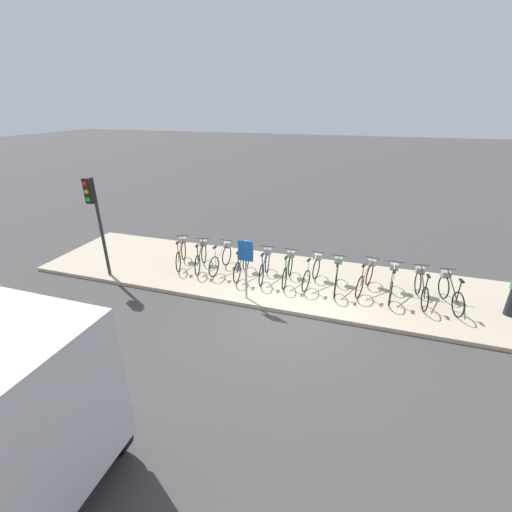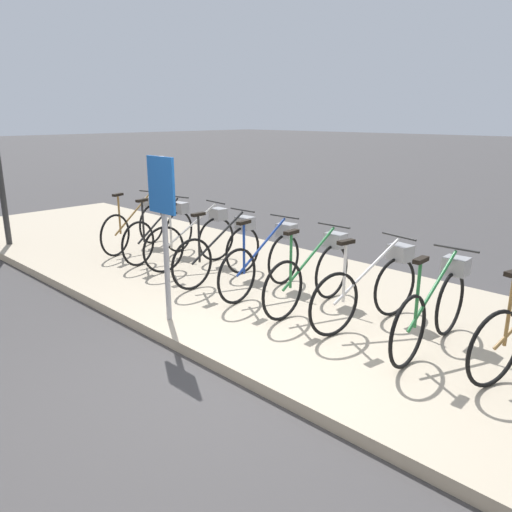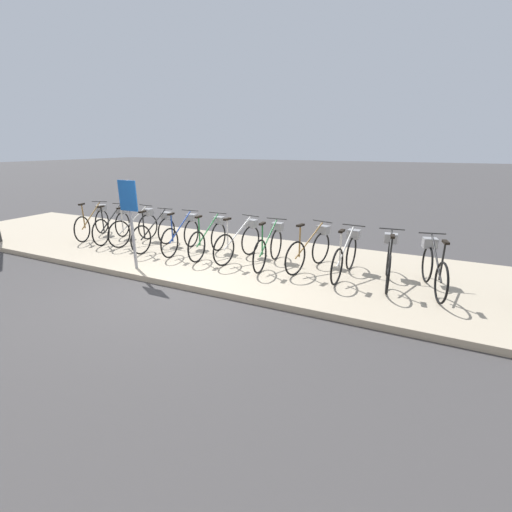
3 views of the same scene
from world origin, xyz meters
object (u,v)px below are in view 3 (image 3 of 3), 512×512
at_px(parked_bicycle_1, 114,224).
at_px(parked_bicycle_7, 270,245).
at_px(parked_bicycle_0, 94,221).
at_px(parked_bicycle_9, 346,254).
at_px(parked_bicycle_5, 210,237).
at_px(parked_bicycle_11, 433,266).
at_px(parked_bicycle_10, 389,259).
at_px(parked_bicycle_4, 183,233).
at_px(parked_bicycle_8, 311,248).
at_px(parked_bicycle_3, 157,231).
at_px(sign_post, 130,210).
at_px(parked_bicycle_6, 240,240).
at_px(parked_bicycle_2, 137,226).

xyz_separation_m(parked_bicycle_1, parked_bicycle_7, (4.62, -0.07, 0.00)).
height_order(parked_bicycle_0, parked_bicycle_9, same).
xyz_separation_m(parked_bicycle_0, parked_bicycle_5, (3.88, -0.07, 0.00)).
relative_size(parked_bicycle_1, parked_bicycle_11, 1.00).
bearing_deg(parked_bicycle_10, parked_bicycle_11, -3.39).
height_order(parked_bicycle_9, parked_bicycle_11, same).
bearing_deg(parked_bicycle_0, parked_bicycle_10, -0.56).
relative_size(parked_bicycle_4, parked_bicycle_5, 1.00).
bearing_deg(parked_bicycle_8, parked_bicycle_3, -177.23).
distance_m(parked_bicycle_4, parked_bicycle_5, 0.77).
bearing_deg(parked_bicycle_10, parked_bicycle_5, 179.89).
bearing_deg(sign_post, parked_bicycle_0, 152.57).
xyz_separation_m(parked_bicycle_5, sign_post, (-0.92, -1.47, 0.80)).
distance_m(parked_bicycle_3, parked_bicycle_9, 4.67).
bearing_deg(parked_bicycle_10, parked_bicycle_9, 178.65).
bearing_deg(parked_bicycle_0, parked_bicycle_1, -2.20).
xyz_separation_m(parked_bicycle_5, parked_bicycle_7, (1.53, -0.04, 0.00)).
height_order(parked_bicycle_11, sign_post, sign_post).
distance_m(parked_bicycle_1, parked_bicycle_11, 7.76).
xyz_separation_m(parked_bicycle_5, parked_bicycle_6, (0.78, 0.04, 0.00)).
bearing_deg(parked_bicycle_1, parked_bicycle_0, 177.80).
height_order(parked_bicycle_6, parked_bicycle_10, same).
relative_size(parked_bicycle_3, parked_bicycle_10, 1.00).
relative_size(parked_bicycle_8, sign_post, 0.88).
height_order(parked_bicycle_3, parked_bicycle_10, same).
bearing_deg(sign_post, parked_bicycle_4, 84.34).
bearing_deg(parked_bicycle_4, parked_bicycle_6, 1.52).
bearing_deg(parked_bicycle_4, parked_bicycle_1, 179.04).
relative_size(parked_bicycle_6, sign_post, 0.90).
relative_size(parked_bicycle_2, parked_bicycle_11, 1.02).
bearing_deg(parked_bicycle_5, parked_bicycle_11, -0.63).
bearing_deg(parked_bicycle_3, parked_bicycle_10, 0.57).
bearing_deg(parked_bicycle_10, parked_bicycle_2, 178.86).
bearing_deg(parked_bicycle_7, sign_post, -149.75).
xyz_separation_m(parked_bicycle_2, parked_bicycle_3, (0.82, -0.18, 0.00)).
relative_size(parked_bicycle_5, parked_bicycle_8, 1.03).
bearing_deg(parked_bicycle_4, parked_bicycle_3, -175.35).
bearing_deg(sign_post, parked_bicycle_8, 25.68).
bearing_deg(parked_bicycle_6, parked_bicycle_3, -177.45).
bearing_deg(parked_bicycle_5, parked_bicycle_4, -179.97).
bearing_deg(parked_bicycle_11, sign_post, -165.79).
bearing_deg(parked_bicycle_7, parked_bicycle_3, -179.51).
height_order(parked_bicycle_1, parked_bicycle_9, same).
distance_m(parked_bicycle_0, parked_bicycle_10, 7.81).
relative_size(parked_bicycle_0, parked_bicycle_7, 0.96).
bearing_deg(parked_bicycle_8, parked_bicycle_4, -177.68).
relative_size(parked_bicycle_0, parked_bicycle_9, 0.96).
bearing_deg(sign_post, parked_bicycle_3, 113.56).
bearing_deg(parked_bicycle_8, parked_bicycle_9, -8.98).
relative_size(parked_bicycle_2, parked_bicycle_4, 1.00).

